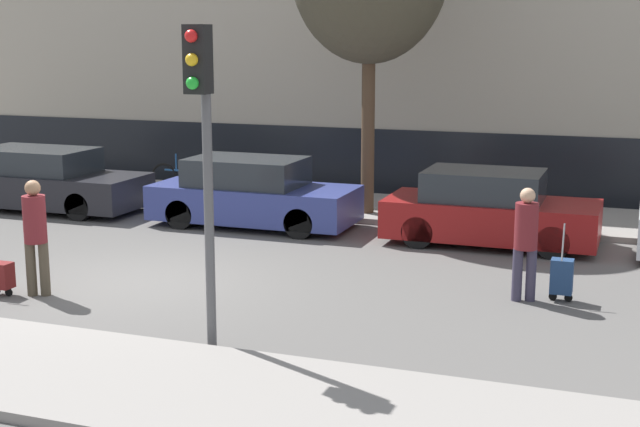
{
  "coord_description": "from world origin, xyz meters",
  "views": [
    {
      "loc": [
        7.42,
        -11.81,
        3.85
      ],
      "look_at": [
        2.44,
        1.8,
        0.95
      ],
      "focal_mm": 50.0,
      "sensor_mm": 36.0,
      "label": 1
    }
  ],
  "objects_px": {
    "pedestrian_right": "(526,237)",
    "parked_car_1": "(252,194)",
    "traffic_light": "(202,123)",
    "trolley_left": "(1,275)",
    "trolley_right": "(562,277)",
    "parked_car_0": "(42,181)",
    "parked_car_2": "(489,210)",
    "parked_bicycle": "(183,178)",
    "pedestrian_left": "(35,230)"
  },
  "relations": [
    {
      "from": "parked_car_2",
      "to": "pedestrian_right",
      "type": "height_order",
      "value": "pedestrian_right"
    },
    {
      "from": "parked_bicycle",
      "to": "pedestrian_right",
      "type": "bearing_deg",
      "value": -33.16
    },
    {
      "from": "traffic_light",
      "to": "trolley_left",
      "type": "bearing_deg",
      "value": 165.35
    },
    {
      "from": "trolley_left",
      "to": "pedestrian_right",
      "type": "distance_m",
      "value": 7.83
    },
    {
      "from": "parked_car_1",
      "to": "trolley_left",
      "type": "relative_size",
      "value": 3.98
    },
    {
      "from": "parked_car_0",
      "to": "parked_bicycle",
      "type": "distance_m",
      "value": 3.27
    },
    {
      "from": "parked_car_1",
      "to": "trolley_left",
      "type": "distance_m",
      "value": 6.08
    },
    {
      "from": "pedestrian_left",
      "to": "parked_bicycle",
      "type": "relative_size",
      "value": 1.0
    },
    {
      "from": "parked_car_0",
      "to": "parked_car_2",
      "type": "bearing_deg",
      "value": 0.09
    },
    {
      "from": "parked_car_2",
      "to": "pedestrian_left",
      "type": "bearing_deg",
      "value": -135.44
    },
    {
      "from": "pedestrian_right",
      "to": "parked_bicycle",
      "type": "bearing_deg",
      "value": -50.73
    },
    {
      "from": "parked_car_2",
      "to": "trolley_left",
      "type": "relative_size",
      "value": 3.72
    },
    {
      "from": "parked_bicycle",
      "to": "parked_car_1",
      "type": "bearing_deg",
      "value": -38.8
    },
    {
      "from": "parked_car_1",
      "to": "parked_car_0",
      "type": "bearing_deg",
      "value": -179.99
    },
    {
      "from": "parked_car_1",
      "to": "traffic_light",
      "type": "height_order",
      "value": "traffic_light"
    },
    {
      "from": "parked_bicycle",
      "to": "traffic_light",
      "type": "bearing_deg",
      "value": -59.78
    },
    {
      "from": "pedestrian_right",
      "to": "parked_car_1",
      "type": "bearing_deg",
      "value": -47.75
    },
    {
      "from": "pedestrian_right",
      "to": "trolley_right",
      "type": "xyz_separation_m",
      "value": [
        0.52,
        0.17,
        -0.59
      ]
    },
    {
      "from": "parked_car_0",
      "to": "pedestrian_right",
      "type": "xyz_separation_m",
      "value": [
        11.12,
        -3.46,
        0.31
      ]
    },
    {
      "from": "parked_car_0",
      "to": "pedestrian_left",
      "type": "height_order",
      "value": "pedestrian_left"
    },
    {
      "from": "parked_car_0",
      "to": "parked_bicycle",
      "type": "xyz_separation_m",
      "value": [
        2.33,
        2.29,
        -0.16
      ]
    },
    {
      "from": "pedestrian_right",
      "to": "trolley_right",
      "type": "distance_m",
      "value": 0.8
    },
    {
      "from": "trolley_right",
      "to": "traffic_light",
      "type": "distance_m",
      "value": 5.9
    },
    {
      "from": "pedestrian_left",
      "to": "trolley_right",
      "type": "xyz_separation_m",
      "value": [
        7.43,
        2.4,
        -0.63
      ]
    },
    {
      "from": "parked_car_1",
      "to": "pedestrian_left",
      "type": "distance_m",
      "value": 5.78
    },
    {
      "from": "parked_car_0",
      "to": "parked_bicycle",
      "type": "height_order",
      "value": "parked_car_0"
    },
    {
      "from": "parked_car_2",
      "to": "trolley_right",
      "type": "bearing_deg",
      "value": -63.81
    },
    {
      "from": "parked_car_1",
      "to": "parked_car_2",
      "type": "bearing_deg",
      "value": 0.19
    },
    {
      "from": "parked_car_0",
      "to": "parked_car_2",
      "type": "relative_size",
      "value": 1.2
    },
    {
      "from": "parked_car_1",
      "to": "parked_car_2",
      "type": "height_order",
      "value": "parked_car_1"
    },
    {
      "from": "parked_car_0",
      "to": "trolley_right",
      "type": "distance_m",
      "value": 12.11
    },
    {
      "from": "parked_car_1",
      "to": "pedestrian_right",
      "type": "xyz_separation_m",
      "value": [
        5.95,
        -3.46,
        0.3
      ]
    },
    {
      "from": "parked_car_2",
      "to": "parked_bicycle",
      "type": "xyz_separation_m",
      "value": [
        -7.69,
        2.27,
        -0.16
      ]
    },
    {
      "from": "pedestrian_right",
      "to": "traffic_light",
      "type": "distance_m",
      "value": 5.22
    },
    {
      "from": "pedestrian_left",
      "to": "trolley_left",
      "type": "height_order",
      "value": "pedestrian_left"
    },
    {
      "from": "parked_car_0",
      "to": "trolley_left",
      "type": "relative_size",
      "value": 4.47
    },
    {
      "from": "pedestrian_left",
      "to": "trolley_left",
      "type": "bearing_deg",
      "value": -179.93
    },
    {
      "from": "parked_car_1",
      "to": "traffic_light",
      "type": "distance_m",
      "value": 7.69
    },
    {
      "from": "pedestrian_right",
      "to": "parked_bicycle",
      "type": "height_order",
      "value": "pedestrian_right"
    },
    {
      "from": "trolley_left",
      "to": "pedestrian_right",
      "type": "relative_size",
      "value": 0.62
    },
    {
      "from": "trolley_right",
      "to": "parked_car_0",
      "type": "bearing_deg",
      "value": 164.22
    },
    {
      "from": "parked_car_1",
      "to": "traffic_light",
      "type": "bearing_deg",
      "value": -69.98
    },
    {
      "from": "trolley_left",
      "to": "parked_bicycle",
      "type": "relative_size",
      "value": 0.59
    },
    {
      "from": "parked_car_2",
      "to": "parked_car_1",
      "type": "bearing_deg",
      "value": -179.81
    },
    {
      "from": "trolley_left",
      "to": "trolley_right",
      "type": "distance_m",
      "value": 8.36
    },
    {
      "from": "trolley_left",
      "to": "traffic_light",
      "type": "xyz_separation_m",
      "value": [
        4.0,
        -1.04,
        2.52
      ]
    },
    {
      "from": "parked_car_1",
      "to": "trolley_right",
      "type": "height_order",
      "value": "parked_car_1"
    },
    {
      "from": "parked_car_2",
      "to": "trolley_right",
      "type": "height_order",
      "value": "parked_car_2"
    },
    {
      "from": "parked_car_1",
      "to": "pedestrian_right",
      "type": "height_order",
      "value": "pedestrian_right"
    },
    {
      "from": "trolley_right",
      "to": "pedestrian_right",
      "type": "bearing_deg",
      "value": -162.49
    }
  ]
}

